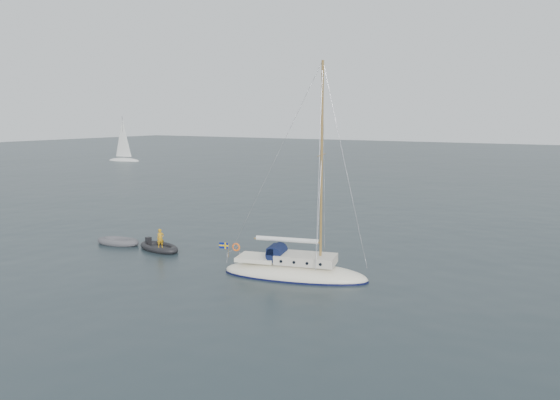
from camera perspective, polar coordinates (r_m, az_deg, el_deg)
The scene contains 5 objects.
ground at distance 32.46m, azimuth -0.76°, elevation -6.38°, with size 300.00×300.00×0.00m, color black.
sailboat at distance 29.13m, azimuth 1.56°, elevation -6.35°, with size 8.25×2.48×11.75m.
dinghy at distance 38.00m, azimuth -16.56°, elevation -4.18°, with size 3.13×1.41×0.45m.
rib at distance 35.82m, azimuth -12.53°, elevation -4.78°, with size 3.42×1.56×1.41m.
distant_yacht_a at distance 106.65m, azimuth -16.08°, elevation 5.97°, with size 6.70×3.57×8.88m.
Camera 1 is at (16.28, -26.75, 8.53)m, focal length 35.00 mm.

